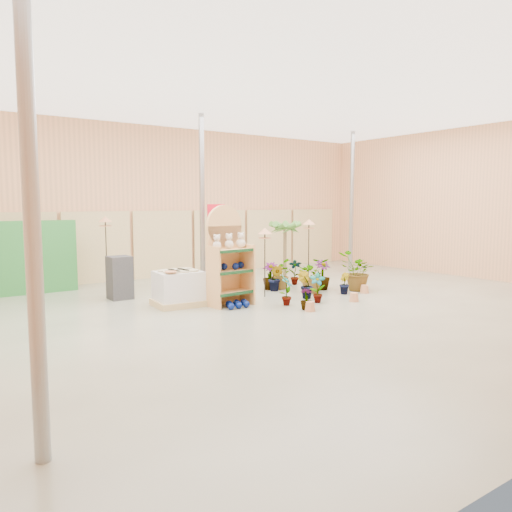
# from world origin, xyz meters

# --- Properties ---
(room) EXTENTS (15.20, 12.10, 4.70)m
(room) POSITION_xyz_m (0.00, 0.91, 2.21)
(room) COLOR slate
(room) RESTS_ON ground
(display_shelf) EXTENTS (0.96, 0.65, 2.19)m
(display_shelf) POSITION_xyz_m (-0.64, 1.28, 1.00)
(display_shelf) COLOR tan
(display_shelf) RESTS_ON ground
(teddy_bears) EXTENTS (0.80, 0.20, 0.34)m
(teddy_bears) POSITION_xyz_m (-0.62, 1.18, 1.38)
(teddy_bears) COLOR beige
(teddy_bears) RESTS_ON display_shelf
(gazing_balls_shelf) EXTENTS (0.80, 0.28, 0.15)m
(gazing_balls_shelf) POSITION_xyz_m (-0.64, 1.16, 0.86)
(gazing_balls_shelf) COLOR #041356
(gazing_balls_shelf) RESTS_ON display_shelf
(gazing_balls_floor) EXTENTS (0.63, 0.39, 0.15)m
(gazing_balls_floor) POSITION_xyz_m (-0.63, 0.87, 0.07)
(gazing_balls_floor) COLOR #041356
(gazing_balls_floor) RESTS_ON ground
(pallet_stack) EXTENTS (1.13, 0.97, 0.79)m
(pallet_stack) POSITION_xyz_m (-1.55, 1.79, 0.38)
(pallet_stack) COLOR tan
(pallet_stack) RESTS_ON ground
(charcoal_planters) EXTENTS (0.50, 0.50, 1.00)m
(charcoal_planters) POSITION_xyz_m (-2.33, 3.28, 0.50)
(charcoal_planters) COLOR #28282A
(charcoal_planters) RESTS_ON ground
(trellis_stock) EXTENTS (2.00, 0.30, 1.80)m
(trellis_stock) POSITION_xyz_m (-3.80, 5.20, 0.90)
(trellis_stock) COLOR #28762F
(trellis_stock) RESTS_ON ground
(offer_sign) EXTENTS (0.50, 0.08, 2.20)m
(offer_sign) POSITION_xyz_m (0.10, 2.98, 1.57)
(offer_sign) COLOR gray
(offer_sign) RESTS_ON ground
(bird_table_front) EXTENTS (0.34, 0.34, 1.65)m
(bird_table_front) POSITION_xyz_m (0.57, 1.53, 1.52)
(bird_table_front) COLOR black
(bird_table_front) RESTS_ON ground
(bird_table_right) EXTENTS (0.34, 0.34, 1.80)m
(bird_table_right) POSITION_xyz_m (2.44, 2.08, 1.67)
(bird_table_right) COLOR black
(bird_table_right) RESTS_ON ground
(bird_table_back) EXTENTS (0.34, 0.34, 1.90)m
(bird_table_back) POSITION_xyz_m (-2.28, 4.34, 1.77)
(bird_table_back) COLOR black
(bird_table_back) RESTS_ON ground
(palm) EXTENTS (0.70, 0.70, 1.82)m
(palm) POSITION_xyz_m (2.48, 3.15, 1.56)
(palm) COLOR brown
(palm) RESTS_ON ground
(potted_plant_0) EXTENTS (0.43, 0.39, 0.67)m
(potted_plant_0) POSITION_xyz_m (0.36, 0.43, 0.34)
(potted_plant_0) COLOR #45802B
(potted_plant_0) RESTS_ON ground
(potted_plant_1) EXTENTS (0.44, 0.46, 0.65)m
(potted_plant_1) POSITION_xyz_m (1.24, 0.83, 0.32)
(potted_plant_1) COLOR #45802B
(potted_plant_1) RESTS_ON ground
(potted_plant_2) EXTENTS (1.01, 0.96, 0.88)m
(potted_plant_2) POSITION_xyz_m (1.90, 1.30, 0.44)
(potted_plant_2) COLOR #45802B
(potted_plant_2) RESTS_ON ground
(potted_plant_3) EXTENTS (0.49, 0.49, 0.76)m
(potted_plant_3) POSITION_xyz_m (2.38, 1.49, 0.38)
(potted_plant_3) COLOR #45802B
(potted_plant_3) RESTS_ON ground
(potted_plant_4) EXTENTS (0.44, 0.43, 0.70)m
(potted_plant_4) POSITION_xyz_m (2.32, 2.50, 0.35)
(potted_plant_4) COLOR #45802B
(potted_plant_4) RESTS_ON ground
(potted_plant_5) EXTENTS (0.46, 0.48, 0.68)m
(potted_plant_5) POSITION_xyz_m (1.26, 1.99, 0.34)
(potted_plant_5) COLOR #45802B
(potted_plant_5) RESTS_ON ground
(potted_plant_6) EXTENTS (0.87, 0.90, 0.77)m
(potted_plant_6) POSITION_xyz_m (1.55, 2.22, 0.38)
(potted_plant_6) COLOR #45802B
(potted_plant_6) RESTS_ON ground
(potted_plant_7) EXTENTS (0.37, 0.37, 0.46)m
(potted_plant_7) POSITION_xyz_m (0.43, -0.15, 0.23)
(potted_plant_7) COLOR #45802B
(potted_plant_7) RESTS_ON ground
(potted_plant_8) EXTENTS (0.43, 0.41, 0.68)m
(potted_plant_8) POSITION_xyz_m (1.12, 0.28, 0.34)
(potted_plant_8) COLOR #45802B
(potted_plant_8) RESTS_ON ground
(potted_plant_9) EXTENTS (0.34, 0.37, 0.53)m
(potted_plant_9) POSITION_xyz_m (2.40, 0.71, 0.26)
(potted_plant_9) COLOR #45802B
(potted_plant_9) RESTS_ON ground
(potted_plant_10) EXTENTS (0.90, 0.78, 0.99)m
(potted_plant_10) POSITION_xyz_m (2.98, 0.85, 0.50)
(potted_plant_10) COLOR #45802B
(potted_plant_10) RESTS_ON ground
(potted_plant_11) EXTENTS (0.55, 0.55, 0.70)m
(potted_plant_11) POSITION_xyz_m (1.29, 2.28, 0.35)
(potted_plant_11) COLOR #45802B
(potted_plant_11) RESTS_ON ground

